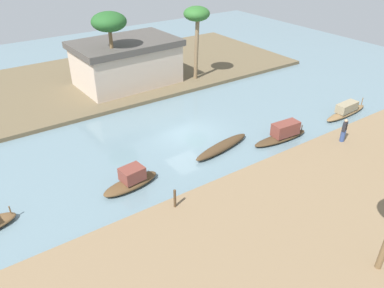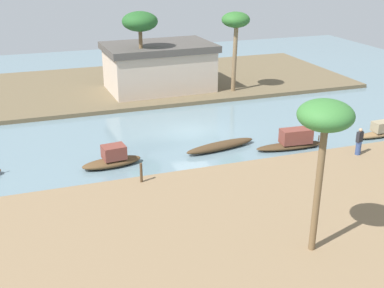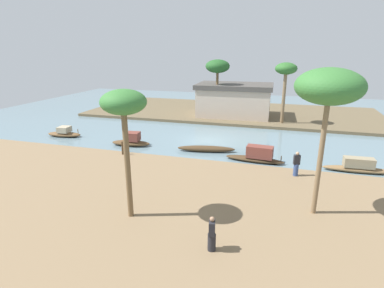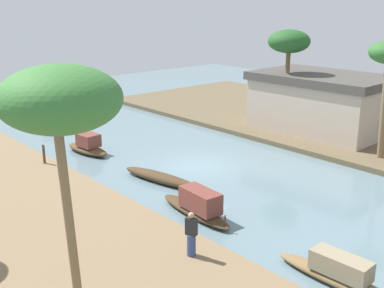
{
  "view_description": "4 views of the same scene",
  "coord_description": "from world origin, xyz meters",
  "px_view_note": "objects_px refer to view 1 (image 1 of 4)",
  "views": [
    {
      "loc": [
        -13.21,
        -19.87,
        13.01
      ],
      "look_at": [
        -1.12,
        -2.31,
        0.58
      ],
      "focal_mm": 35.36,
      "sensor_mm": 36.0,
      "label": 1
    },
    {
      "loc": [
        -10.49,
        -29.65,
        11.64
      ],
      "look_at": [
        -1.19,
        -3.14,
        0.57
      ],
      "focal_mm": 46.46,
      "sensor_mm": 36.0,
      "label": 2
    },
    {
      "loc": [
        6.65,
        -27.48,
        8.29
      ],
      "look_at": [
        -0.42,
        -3.83,
        0.74
      ],
      "focal_mm": 29.22,
      "sensor_mm": 36.0,
      "label": 3
    },
    {
      "loc": [
        19.22,
        -17.49,
        8.96
      ],
      "look_at": [
        -0.41,
        -0.15,
        1.2
      ],
      "focal_mm": 45.5,
      "sensor_mm": 36.0,
      "label": 4
    }
  ],
  "objects_px": {
    "sampan_midstream": "(222,147)",
    "palm_tree_right_short": "(197,17)",
    "person_by_mooring": "(344,131)",
    "riverside_building": "(126,62)",
    "palm_tree_right_tall": "(109,23)",
    "mooring_post": "(175,198)",
    "sampan_open_hull": "(283,133)",
    "sampan_with_red_awning": "(131,180)",
    "sampan_downstream_large": "(346,110)"
  },
  "relations": [
    {
      "from": "palm_tree_right_tall",
      "to": "sampan_midstream",
      "type": "bearing_deg",
      "value": -81.52
    },
    {
      "from": "sampan_with_red_awning",
      "to": "riverside_building",
      "type": "distance_m",
      "value": 15.87
    },
    {
      "from": "person_by_mooring",
      "to": "mooring_post",
      "type": "bearing_deg",
      "value": 160.75
    },
    {
      "from": "sampan_with_red_awning",
      "to": "palm_tree_right_tall",
      "type": "xyz_separation_m",
      "value": [
        4.95,
        12.72,
        5.76
      ]
    },
    {
      "from": "person_by_mooring",
      "to": "riverside_building",
      "type": "xyz_separation_m",
      "value": [
        -7.04,
        18.04,
        1.23
      ]
    },
    {
      "from": "sampan_downstream_large",
      "to": "sampan_with_red_awning",
      "type": "relative_size",
      "value": 1.35
    },
    {
      "from": "sampan_open_hull",
      "to": "mooring_post",
      "type": "bearing_deg",
      "value": -163.7
    },
    {
      "from": "sampan_downstream_large",
      "to": "mooring_post",
      "type": "xyz_separation_m",
      "value": [
        -17.22,
        -2.13,
        0.45
      ]
    },
    {
      "from": "mooring_post",
      "to": "palm_tree_right_tall",
      "type": "distance_m",
      "value": 17.29
    },
    {
      "from": "palm_tree_right_tall",
      "to": "palm_tree_right_short",
      "type": "height_order",
      "value": "palm_tree_right_tall"
    },
    {
      "from": "sampan_open_hull",
      "to": "riverside_building",
      "type": "bearing_deg",
      "value": 109.99
    },
    {
      "from": "sampan_open_hull",
      "to": "palm_tree_right_tall",
      "type": "relative_size",
      "value": 0.67
    },
    {
      "from": "sampan_downstream_large",
      "to": "riverside_building",
      "type": "bearing_deg",
      "value": 123.8
    },
    {
      "from": "riverside_building",
      "to": "person_by_mooring",
      "type": "bearing_deg",
      "value": -70.71
    },
    {
      "from": "sampan_with_red_awning",
      "to": "mooring_post",
      "type": "relative_size",
      "value": 3.4
    },
    {
      "from": "mooring_post",
      "to": "palm_tree_right_short",
      "type": "bearing_deg",
      "value": 51.51
    },
    {
      "from": "palm_tree_right_tall",
      "to": "sampan_open_hull",
      "type": "bearing_deg",
      "value": -65.85
    },
    {
      "from": "sampan_downstream_large",
      "to": "person_by_mooring",
      "type": "bearing_deg",
      "value": -150.01
    },
    {
      "from": "sampan_open_hull",
      "to": "riverside_building",
      "type": "xyz_separation_m",
      "value": [
        -4.29,
        15.25,
        1.8
      ]
    },
    {
      "from": "sampan_with_red_awning",
      "to": "palm_tree_right_tall",
      "type": "bearing_deg",
      "value": 62.25
    },
    {
      "from": "palm_tree_right_tall",
      "to": "person_by_mooring",
      "type": "bearing_deg",
      "value": -61.69
    },
    {
      "from": "sampan_with_red_awning",
      "to": "sampan_open_hull",
      "type": "distance_m",
      "value": 11.16
    },
    {
      "from": "palm_tree_right_short",
      "to": "riverside_building",
      "type": "relative_size",
      "value": 0.71
    },
    {
      "from": "sampan_downstream_large",
      "to": "riverside_building",
      "type": "relative_size",
      "value": 0.52
    },
    {
      "from": "sampan_open_hull",
      "to": "palm_tree_right_short",
      "type": "height_order",
      "value": "palm_tree_right_short"
    },
    {
      "from": "sampan_midstream",
      "to": "palm_tree_right_tall",
      "type": "xyz_separation_m",
      "value": [
        -1.85,
        12.43,
        5.96
      ]
    },
    {
      "from": "mooring_post",
      "to": "palm_tree_right_tall",
      "type": "height_order",
      "value": "palm_tree_right_tall"
    },
    {
      "from": "person_by_mooring",
      "to": "palm_tree_right_tall",
      "type": "height_order",
      "value": "palm_tree_right_tall"
    },
    {
      "from": "palm_tree_right_short",
      "to": "sampan_downstream_large",
      "type": "bearing_deg",
      "value": -66.52
    },
    {
      "from": "sampan_with_red_awning",
      "to": "palm_tree_right_short",
      "type": "distance_m",
      "value": 17.98
    },
    {
      "from": "sampan_open_hull",
      "to": "sampan_with_red_awning",
      "type": "bearing_deg",
      "value": 178.92
    },
    {
      "from": "sampan_with_red_awning",
      "to": "palm_tree_right_short",
      "type": "relative_size",
      "value": 0.54
    },
    {
      "from": "mooring_post",
      "to": "palm_tree_right_short",
      "type": "relative_size",
      "value": 0.16
    },
    {
      "from": "palm_tree_right_tall",
      "to": "palm_tree_right_short",
      "type": "xyz_separation_m",
      "value": [
        7.69,
        -1.18,
        -0.23
      ]
    },
    {
      "from": "sampan_midstream",
      "to": "palm_tree_right_short",
      "type": "bearing_deg",
      "value": 52.03
    },
    {
      "from": "sampan_open_hull",
      "to": "riverside_building",
      "type": "height_order",
      "value": "riverside_building"
    },
    {
      "from": "sampan_midstream",
      "to": "sampan_open_hull",
      "type": "bearing_deg",
      "value": -27.61
    },
    {
      "from": "sampan_open_hull",
      "to": "person_by_mooring",
      "type": "relative_size",
      "value": 2.75
    },
    {
      "from": "sampan_open_hull",
      "to": "mooring_post",
      "type": "distance_m",
      "value": 10.45
    },
    {
      "from": "palm_tree_right_tall",
      "to": "palm_tree_right_short",
      "type": "distance_m",
      "value": 7.78
    },
    {
      "from": "person_by_mooring",
      "to": "palm_tree_right_short",
      "type": "xyz_separation_m",
      "value": [
        -1.22,
        15.36,
        4.91
      ]
    },
    {
      "from": "sampan_downstream_large",
      "to": "person_by_mooring",
      "type": "height_order",
      "value": "person_by_mooring"
    },
    {
      "from": "sampan_downstream_large",
      "to": "palm_tree_right_tall",
      "type": "bearing_deg",
      "value": 131.02
    },
    {
      "from": "sampan_with_red_awning",
      "to": "sampan_open_hull",
      "type": "xyz_separation_m",
      "value": [
        11.11,
        -1.04,
        0.05
      ]
    },
    {
      "from": "sampan_midstream",
      "to": "palm_tree_right_short",
      "type": "distance_m",
      "value": 13.91
    },
    {
      "from": "sampan_with_red_awning",
      "to": "riverside_building",
      "type": "relative_size",
      "value": 0.39
    },
    {
      "from": "mooring_post",
      "to": "palm_tree_right_tall",
      "type": "xyz_separation_m",
      "value": [
        4.04,
        15.93,
        5.36
      ]
    },
    {
      "from": "mooring_post",
      "to": "sampan_with_red_awning",
      "type": "bearing_deg",
      "value": 105.66
    },
    {
      "from": "sampan_open_hull",
      "to": "palm_tree_right_tall",
      "type": "bearing_deg",
      "value": 118.41
    },
    {
      "from": "riverside_building",
      "to": "sampan_downstream_large",
      "type": "bearing_deg",
      "value": -55.57
    }
  ]
}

